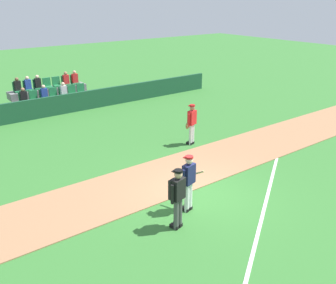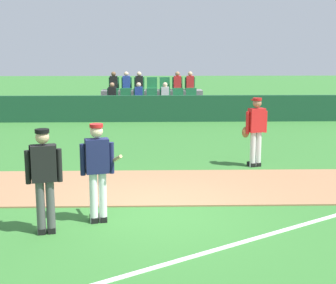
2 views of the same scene
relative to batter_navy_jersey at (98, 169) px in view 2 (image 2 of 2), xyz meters
name	(u,v)px [view 2 (image 2 of 2)]	position (x,y,z in m)	size (l,w,h in m)	color
ground_plane	(149,213)	(0.87, 0.45, -0.97)	(80.00, 80.00, 0.00)	#33702D
infield_dirt_path	(149,186)	(0.87, 2.19, -0.95)	(28.00, 2.76, 0.03)	#9E704C
foul_line_chalk	(317,221)	(3.87, -0.05, -0.96)	(12.00, 0.10, 0.01)	white
dugout_fence	(152,109)	(0.87, 11.62, -0.44)	(20.00, 0.16, 1.06)	#19472D
stadium_bleachers	(152,104)	(0.85, 13.08, -0.44)	(4.45, 2.10, 1.90)	slate
batter_navy_jersey	(98,169)	(0.00, 0.00, 0.00)	(0.74, 0.71, 1.76)	white
umpire_home_plate	(44,175)	(-0.82, -0.51, 0.03)	(0.57, 0.38, 1.76)	#4C4C4C
runner_red_jersey	(256,129)	(3.54, 4.03, -0.01)	(0.67, 0.39, 1.76)	silver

